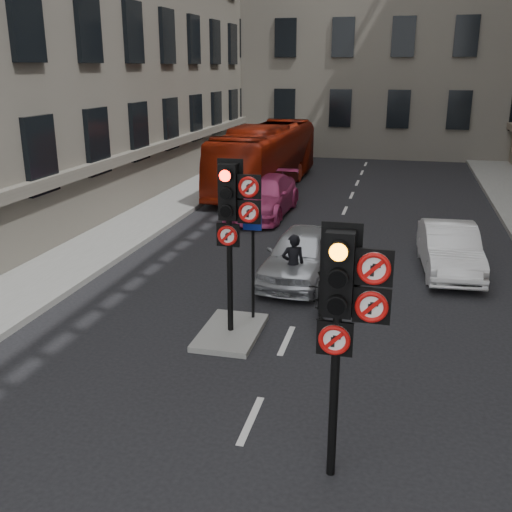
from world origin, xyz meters
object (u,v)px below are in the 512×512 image
at_px(signal_near, 345,302).
at_px(info_sign, 253,252).
at_px(car_pink, 263,196).
at_px(motorcyclist, 293,265).
at_px(car_white, 450,249).
at_px(bus_red, 265,157).
at_px(signal_far, 233,210).
at_px(motorcycle, 320,301).
at_px(car_silver, 302,254).

relative_size(signal_near, info_sign, 1.54).
distance_m(car_pink, motorcyclist, 8.40).
height_order(car_white, car_pink, car_pink).
bearing_deg(bus_red, car_pink, -75.40).
relative_size(signal_far, car_pink, 0.71).
bearing_deg(motorcycle, car_white, 46.56).
bearing_deg(car_white, motorcyclist, -148.36).
height_order(bus_red, motorcycle, bus_red).
height_order(bus_red, motorcyclist, bus_red).
height_order(signal_far, car_white, signal_far).
distance_m(car_white, motorcycle, 5.24).
height_order(signal_far, car_pink, signal_far).
distance_m(signal_near, car_silver, 8.24).
relative_size(signal_near, car_silver, 0.89).
distance_m(signal_near, info_sign, 5.39).
distance_m(signal_far, car_silver, 4.38).
bearing_deg(car_pink, car_silver, -67.58).
bearing_deg(bus_red, signal_far, -76.86).
height_order(motorcycle, motorcyclist, motorcyclist).
bearing_deg(signal_near, car_silver, 103.14).
height_order(car_silver, car_white, car_silver).
xyz_separation_m(car_white, bus_red, (-7.50, 10.23, 0.80)).
relative_size(bus_red, info_sign, 4.48).
bearing_deg(motorcycle, bus_red, 98.05).
height_order(signal_near, info_sign, signal_near).
bearing_deg(car_pink, info_sign, -76.98).
bearing_deg(info_sign, signal_near, -64.88).
height_order(signal_near, bus_red, signal_near).
relative_size(signal_near, car_pink, 0.71).
height_order(car_pink, motorcycle, car_pink).
xyz_separation_m(signal_far, car_white, (4.59, 5.35, -2.05)).
bearing_deg(car_pink, car_white, -37.75).
xyz_separation_m(signal_near, car_pink, (-4.44, 14.55, -1.85)).
relative_size(car_white, info_sign, 1.71).
xyz_separation_m(signal_far, bus_red, (-2.91, 15.58, -1.25)).
distance_m(car_white, info_sign, 6.43).
distance_m(car_silver, motorcycle, 2.94).
relative_size(car_white, bus_red, 0.38).
bearing_deg(car_silver, motorcyclist, -85.67).
bearing_deg(signal_near, motorcyclist, 105.61).
distance_m(car_silver, motorcyclist, 1.25).
bearing_deg(car_white, signal_far, -135.05).
bearing_deg(info_sign, car_silver, 78.03).
xyz_separation_m(car_pink, motorcyclist, (2.60, -7.98, 0.06)).
bearing_deg(info_sign, bus_red, 100.27).
xyz_separation_m(car_white, info_sign, (-4.38, -4.61, 0.97)).
bearing_deg(motorcyclist, car_white, -165.62).
height_order(signal_far, car_silver, signal_far).
xyz_separation_m(car_white, motorcycle, (-2.94, -4.34, -0.11)).
relative_size(bus_red, motorcycle, 5.71).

